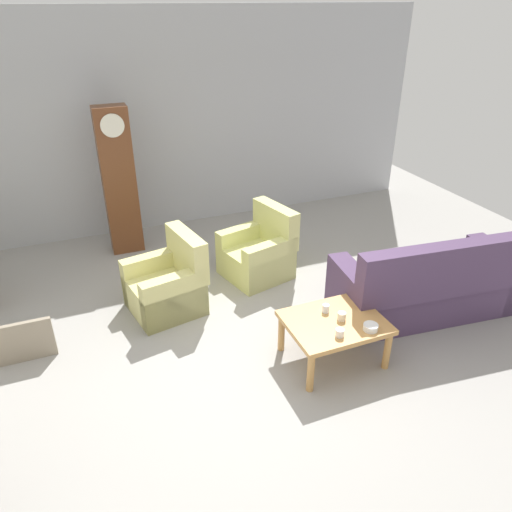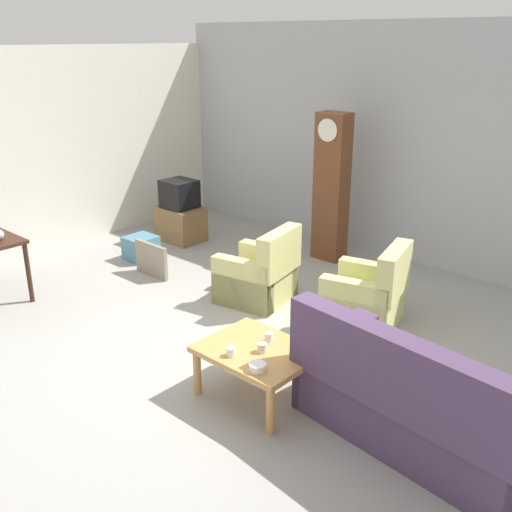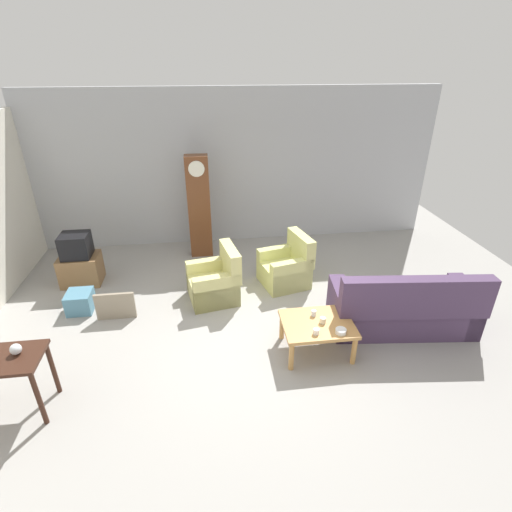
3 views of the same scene
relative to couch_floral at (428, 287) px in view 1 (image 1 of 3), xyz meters
name	(u,v)px [view 1 (image 1 of 3)]	position (x,y,z in m)	size (l,w,h in m)	color
ground_plane	(254,351)	(-2.11, 0.08, -0.35)	(10.40, 10.40, 0.00)	#999691
garage_door_wall	(165,123)	(-2.11, 3.68, 1.25)	(8.40, 0.16, 3.20)	#ADAFB5
couch_floral	(428,287)	(0.00, 0.00, 0.00)	(2.18, 1.10, 1.04)	#4C3856
armchair_olive_near	(168,286)	(-2.74, 1.21, -0.05)	(0.92, 0.89, 0.92)	#CCC67A
armchair_olive_far	(259,254)	(-1.46, 1.54, -0.05)	(0.95, 0.93, 0.92)	#CACB7A
coffee_table_wood	(334,326)	(-1.41, -0.31, 0.05)	(0.96, 0.76, 0.47)	tan
grandfather_clock	(119,182)	(-2.96, 2.95, 0.68)	(0.44, 0.30, 2.05)	brown
framed_picture_leaning	(23,342)	(-4.31, 0.83, -0.13)	(0.60, 0.05, 0.45)	gray
cup_white_porcelain	(340,333)	(-1.50, -0.55, 0.16)	(0.08, 0.08, 0.08)	white
cup_blue_rimmed	(326,308)	(-1.42, -0.15, 0.16)	(0.07, 0.07, 0.08)	silver
cup_cream_tall	(342,316)	(-1.35, -0.33, 0.16)	(0.08, 0.08, 0.08)	beige
bowl_white_stacked	(371,327)	(-1.17, -0.58, 0.15)	(0.14, 0.14, 0.06)	white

